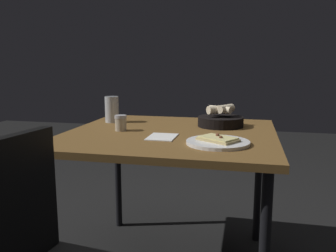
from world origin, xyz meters
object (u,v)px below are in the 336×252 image
dining_table (171,145)px  bread_basket (221,119)px  pepper_shaker (121,124)px  beer_glass (112,111)px  pizza_plate (218,142)px

dining_table → bread_basket: 0.32m
dining_table → pepper_shaker: (-0.03, 0.24, 0.10)m
pepper_shaker → bread_basket: bearing=-63.8°
beer_glass → dining_table: bearing=-118.1°
dining_table → pizza_plate: pizza_plate is taller
dining_table → pepper_shaker: 0.26m
dining_table → bread_basket: bread_basket is taller
dining_table → bread_basket: size_ratio=4.19×
dining_table → beer_glass: 0.45m
dining_table → beer_glass: (0.20, 0.38, 0.13)m
dining_table → bread_basket: (0.20, -0.22, 0.10)m
beer_glass → pizza_plate: bearing=-123.8°
dining_table → beer_glass: beer_glass is taller
pizza_plate → pepper_shaker: pepper_shaker is taller
bread_basket → pepper_shaker: size_ratio=3.08×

